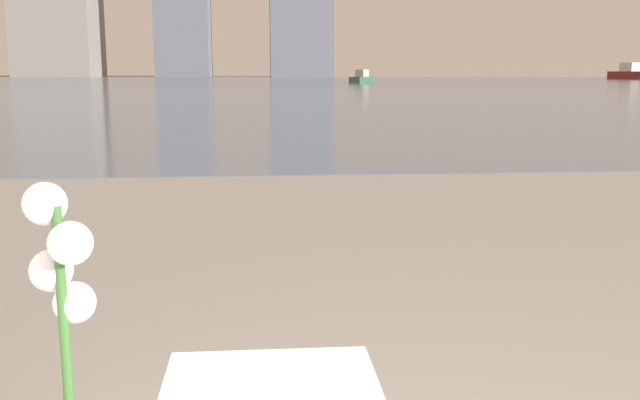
# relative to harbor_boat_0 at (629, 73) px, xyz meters

# --- Properties ---
(harbor_water) EXTENTS (180.00, 110.00, 0.01)m
(harbor_water) POSITION_rel_harbor_boat_0_xyz_m (-43.87, -20.88, -0.69)
(harbor_water) COLOR slate
(harbor_water) RESTS_ON ground_plane
(harbor_boat_0) EXTENTS (3.23, 5.46, 1.94)m
(harbor_boat_0) POSITION_rel_harbor_boat_0_xyz_m (0.00, 0.00, 0.00)
(harbor_boat_0) COLOR maroon
(harbor_boat_0) RESTS_ON harbor_water
(harbor_boat_1) EXTENTS (2.46, 2.97, 1.09)m
(harbor_boat_1) POSITION_rel_harbor_boat_0_xyz_m (-35.61, -23.79, -0.30)
(harbor_boat_1) COLOR #335647
(harbor_boat_1) RESTS_ON harbor_water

